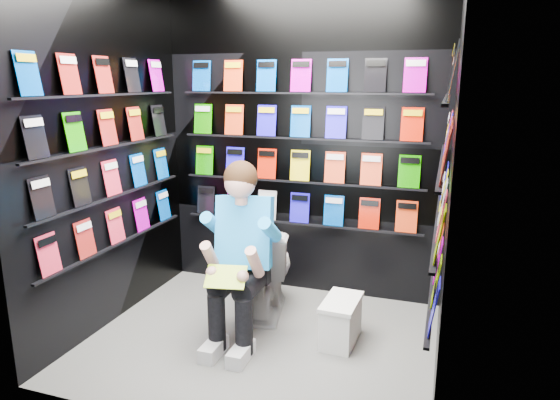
% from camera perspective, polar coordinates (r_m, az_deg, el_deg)
% --- Properties ---
extents(floor, '(2.40, 2.40, 0.00)m').
position_cam_1_polar(floor, '(3.73, -2.24, -15.72)').
color(floor, slate).
rests_on(floor, ground).
extents(wall_back, '(2.40, 0.04, 2.60)m').
position_cam_1_polar(wall_back, '(4.24, 2.45, 6.43)').
color(wall_back, black).
rests_on(wall_back, floor).
extents(wall_front, '(2.40, 0.04, 2.60)m').
position_cam_1_polar(wall_front, '(2.41, -11.02, 0.76)').
color(wall_front, black).
rests_on(wall_front, floor).
extents(wall_left, '(0.04, 2.00, 2.60)m').
position_cam_1_polar(wall_left, '(3.89, -19.24, 5.06)').
color(wall_left, black).
rests_on(wall_left, floor).
extents(wall_right, '(0.04, 2.00, 2.60)m').
position_cam_1_polar(wall_right, '(3.08, 18.90, 3.04)').
color(wall_right, black).
rests_on(wall_right, floor).
extents(comics_back, '(2.10, 0.06, 1.37)m').
position_cam_1_polar(comics_back, '(4.21, 2.34, 6.45)').
color(comics_back, red).
rests_on(comics_back, wall_back).
extents(comics_left, '(0.06, 1.70, 1.37)m').
position_cam_1_polar(comics_left, '(3.87, -18.89, 5.12)').
color(comics_left, red).
rests_on(comics_left, wall_left).
extents(comics_right, '(0.06, 1.70, 1.37)m').
position_cam_1_polar(comics_right, '(3.08, 18.35, 3.18)').
color(comics_right, red).
rests_on(comics_right, wall_right).
extents(toilet, '(0.56, 0.82, 0.73)m').
position_cam_1_polar(toilet, '(4.00, -1.71, -7.83)').
color(toilet, white).
rests_on(toilet, floor).
extents(longbox, '(0.23, 0.40, 0.29)m').
position_cam_1_polar(longbox, '(3.67, 6.97, -13.76)').
color(longbox, white).
rests_on(longbox, floor).
extents(longbox_lid, '(0.25, 0.42, 0.03)m').
position_cam_1_polar(longbox_lid, '(3.60, 7.04, -11.48)').
color(longbox_lid, white).
rests_on(longbox_lid, longbox).
extents(reader, '(0.66, 0.85, 1.40)m').
position_cam_1_polar(reader, '(3.53, -3.91, -3.84)').
color(reader, '#1B8FE8').
rests_on(reader, toilet).
extents(held_comic, '(0.29, 0.20, 0.11)m').
position_cam_1_polar(held_comic, '(3.29, -6.21, -8.72)').
color(held_comic, green).
rests_on(held_comic, reader).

